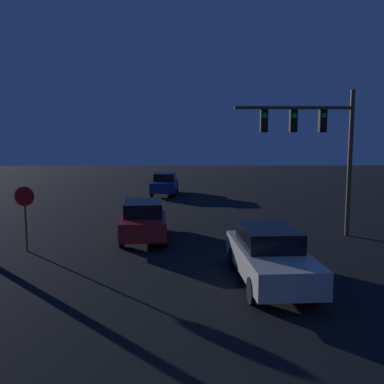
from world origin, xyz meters
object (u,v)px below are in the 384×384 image
Objects in this scene: car_far at (165,183)px; traffic_signal_mast at (316,137)px; car_mid at (144,219)px; car_near at (270,255)px; stop_sign at (25,207)px.

car_far is 15.13m from traffic_signal_mast.
car_mid is 7.59m from traffic_signal_mast.
car_near and car_far have the same top height.
car_mid is 2.02× the size of stop_sign.
traffic_signal_mast is at bearing 118.72° from car_far.
stop_sign is (-4.23, -15.41, 0.81)m from car_far.
traffic_signal_mast is (2.95, 5.67, 3.23)m from car_near.
car_near is 8.63m from stop_sign.
car_far is at bearing 84.60° from car_mid.
stop_sign reaches higher than car_near.
traffic_signal_mast reaches higher than car_near.
car_far is at bearing 116.37° from traffic_signal_mast.
car_near is 7.16m from traffic_signal_mast.
traffic_signal_mast reaches higher than stop_sign.
stop_sign is at bearing -168.62° from traffic_signal_mast.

